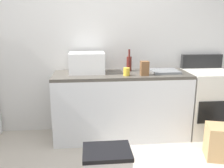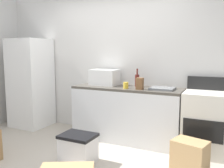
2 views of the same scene
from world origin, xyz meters
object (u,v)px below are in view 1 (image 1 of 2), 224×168
(stove_oven, at_px, (206,101))
(cardboard_box_large, at_px, (224,142))
(microwave, at_px, (87,63))
(knife_block, at_px, (145,68))
(storage_bin, at_px, (107,167))
(wine_bottle, at_px, (129,63))
(coffee_mug, at_px, (127,72))

(stove_oven, bearing_deg, cardboard_box_large, -98.54)
(microwave, distance_m, knife_block, 0.76)
(knife_block, relative_size, storage_bin, 0.39)
(microwave, height_order, cardboard_box_large, microwave)
(microwave, relative_size, knife_block, 2.56)
(microwave, xyz_separation_m, wine_bottle, (0.58, 0.07, -0.03))
(coffee_mug, height_order, knife_block, knife_block)
(microwave, height_order, wine_bottle, wine_bottle)
(stove_oven, height_order, microwave, microwave)
(stove_oven, distance_m, coffee_mug, 1.29)
(wine_bottle, height_order, coffee_mug, wine_bottle)
(coffee_mug, bearing_deg, wine_bottle, 74.66)
(stove_oven, height_order, cardboard_box_large, stove_oven)
(cardboard_box_large, height_order, storage_bin, cardboard_box_large)
(wine_bottle, xyz_separation_m, storage_bin, (-0.40, -1.19, -0.82))
(storage_bin, bearing_deg, stove_oven, 35.21)
(stove_oven, xyz_separation_m, knife_block, (-0.95, -0.16, 0.52))
(wine_bottle, height_order, storage_bin, wine_bottle)
(wine_bottle, relative_size, coffee_mug, 3.00)
(stove_oven, height_order, coffee_mug, stove_oven)
(microwave, distance_m, storage_bin, 1.41)
(coffee_mug, distance_m, cardboard_box_large, 1.42)
(coffee_mug, xyz_separation_m, cardboard_box_large, (1.07, -0.54, -0.75))
(microwave, xyz_separation_m, knife_block, (0.72, -0.23, -0.05))
(microwave, bearing_deg, storage_bin, -81.11)
(wine_bottle, relative_size, cardboard_box_large, 0.75)
(knife_block, distance_m, storage_bin, 1.32)
(knife_block, relative_size, cardboard_box_large, 0.45)
(wine_bottle, relative_size, knife_block, 1.67)
(coffee_mug, bearing_deg, knife_block, -0.11)
(cardboard_box_large, bearing_deg, wine_bottle, 139.96)
(knife_block, bearing_deg, coffee_mug, 179.89)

